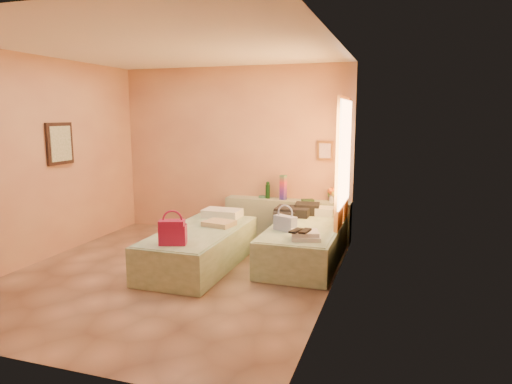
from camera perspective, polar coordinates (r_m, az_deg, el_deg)
ground at (r=6.01m, az=-10.39°, el=-10.04°), size 4.50×4.50×0.00m
room_walls at (r=6.09m, az=-6.64°, el=7.49°), size 4.02×4.51×2.81m
headboard_ledge at (r=7.47m, az=3.91°, el=-3.42°), size 2.05×0.30×0.65m
bed_left at (r=6.19m, az=-7.03°, el=-6.96°), size 0.90×2.00×0.50m
bed_right at (r=6.39m, az=6.18°, el=-6.41°), size 0.90×2.00×0.50m
water_bottle at (r=7.49m, az=1.47°, el=0.20°), size 0.09×0.09×0.26m
rainbow_box at (r=7.37m, az=3.42°, el=0.57°), size 0.11×0.11×0.40m
small_dish at (r=7.56m, az=0.80°, el=-0.60°), size 0.14×0.14×0.03m
green_book at (r=7.29m, az=6.48°, el=-1.05°), size 0.23×0.20×0.03m
flower_vase at (r=7.25m, az=9.62°, el=-0.22°), size 0.27×0.27×0.27m
magenta_handbag at (r=5.46m, az=-10.36°, el=-4.96°), size 0.35×0.26×0.29m
khaki_garment at (r=6.30m, az=-4.64°, el=-3.93°), size 0.44×0.38×0.07m
clothes_pile at (r=6.92m, az=5.00°, el=-2.30°), size 0.63×0.63×0.16m
blue_handbag at (r=6.03m, az=3.66°, el=-3.92°), size 0.33×0.25×0.20m
towel_stack at (r=5.64m, az=6.27°, el=-5.41°), size 0.41×0.37×0.10m
sandal_pair at (r=5.59m, az=5.57°, el=-4.87°), size 0.23×0.27×0.02m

